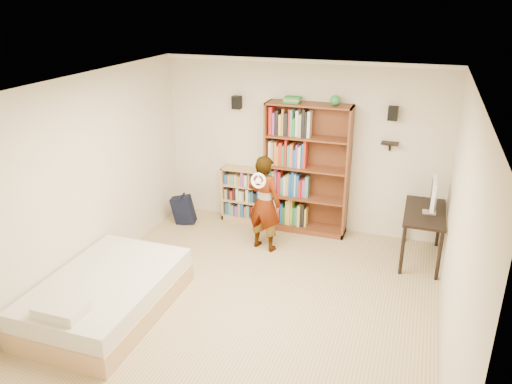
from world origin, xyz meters
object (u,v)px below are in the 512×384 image
at_px(tall_bookshelf, 307,170).
at_px(daybed, 106,291).
at_px(low_bookshelf, 244,194).
at_px(person, 264,203).
at_px(computer_desk, 422,236).

relative_size(tall_bookshelf, daybed, 1.03).
distance_m(low_bookshelf, daybed, 3.11).
height_order(tall_bookshelf, person, tall_bookshelf).
height_order(low_bookshelf, person, person).
bearing_deg(tall_bookshelf, daybed, -119.88).
height_order(computer_desk, person, person).
bearing_deg(tall_bookshelf, person, -118.35).
relative_size(tall_bookshelf, computer_desk, 1.87).
distance_m(tall_bookshelf, low_bookshelf, 1.21).
height_order(computer_desk, daybed, computer_desk).
xyz_separation_m(low_bookshelf, person, (0.63, -0.86, 0.27)).
bearing_deg(computer_desk, low_bookshelf, 170.78).
height_order(tall_bookshelf, computer_desk, tall_bookshelf).
relative_size(computer_desk, daybed, 0.55).
height_order(low_bookshelf, daybed, low_bookshelf).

